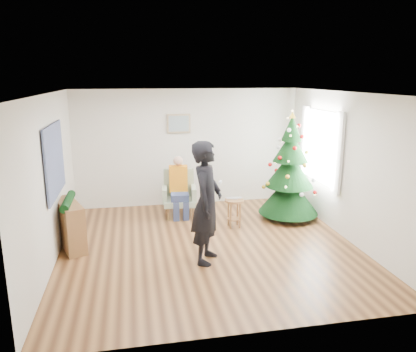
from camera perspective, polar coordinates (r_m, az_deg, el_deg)
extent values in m
plane|color=brown|center=(7.12, 0.12, -9.81)|extent=(5.00, 5.00, 0.00)
plane|color=white|center=(6.53, 0.13, 11.59)|extent=(5.00, 5.00, 0.00)
plane|color=silver|center=(9.12, -2.86, 4.00)|extent=(5.00, 0.00, 5.00)
plane|color=silver|center=(4.38, 6.38, -7.05)|extent=(5.00, 0.00, 5.00)
plane|color=silver|center=(6.71, -21.34, -0.54)|extent=(0.00, 5.00, 5.00)
plane|color=silver|center=(7.58, 19.03, 1.22)|extent=(0.00, 5.00, 5.00)
cube|color=white|center=(8.39, 15.61, 4.02)|extent=(0.04, 1.30, 1.40)
cube|color=white|center=(7.72, 17.85, 3.05)|extent=(0.05, 0.25, 1.50)
cube|color=white|center=(9.05, 13.36, 4.84)|extent=(0.05, 0.25, 1.50)
cylinder|color=#3F2816|center=(8.59, 11.15, -4.87)|extent=(0.09, 0.09, 0.28)
cone|color=black|center=(8.48, 11.27, -2.48)|extent=(1.21, 1.21, 0.79)
cone|color=black|center=(8.35, 11.43, 0.90)|extent=(0.97, 0.97, 0.70)
cone|color=black|center=(8.27, 11.59, 4.06)|extent=(0.71, 0.71, 0.61)
cone|color=black|center=(8.21, 11.71, 6.62)|extent=(0.41, 0.41, 0.51)
cone|color=gold|center=(8.18, 11.80, 8.44)|extent=(0.13, 0.13, 0.13)
cylinder|color=brown|center=(7.82, 3.73, -3.45)|extent=(0.37, 0.37, 0.04)
cylinder|color=brown|center=(7.94, 3.68, -6.00)|extent=(0.28, 0.28, 0.02)
imported|color=silver|center=(7.81, 3.73, -3.23)|extent=(0.32, 0.22, 0.02)
cube|color=gray|center=(8.48, -4.05, -3.58)|extent=(0.69, 0.65, 0.12)
cube|color=gray|center=(8.65, -4.14, -0.90)|extent=(0.64, 0.17, 0.60)
cube|color=gray|center=(8.44, -6.10, -2.60)|extent=(0.14, 0.51, 0.30)
cube|color=gray|center=(8.45, -2.03, -2.50)|extent=(0.14, 0.51, 0.30)
cube|color=navy|center=(8.38, -4.00, -2.88)|extent=(0.40, 0.41, 0.14)
cube|color=orange|center=(8.48, -4.20, -0.37)|extent=(0.40, 0.23, 0.55)
sphere|color=tan|center=(8.38, -4.23, 2.13)|extent=(0.20, 0.20, 0.20)
imported|color=black|center=(6.26, -0.18, -3.77)|extent=(0.70, 0.83, 1.93)
cube|color=white|center=(6.18, 1.74, -0.90)|extent=(0.09, 0.13, 0.04)
cube|color=brown|center=(7.33, -18.84, -6.51)|extent=(0.63, 1.04, 0.80)
cylinder|color=black|center=(7.20, -19.10, -3.37)|extent=(0.14, 0.90, 0.14)
cube|color=black|center=(6.94, -20.76, 2.08)|extent=(0.03, 1.50, 1.15)
cube|color=tan|center=(8.99, -4.15, 7.37)|extent=(0.52, 0.03, 0.42)
cube|color=gray|center=(8.97, -4.13, 7.36)|extent=(0.44, 0.02, 0.34)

